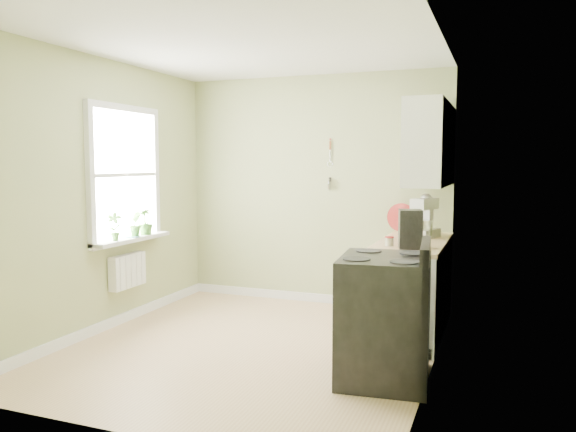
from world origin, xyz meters
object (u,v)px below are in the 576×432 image
(stove, at_px, (385,317))
(coffee_maker, at_px, (410,230))
(kettle, at_px, (407,223))
(stand_mixer, at_px, (424,219))

(stove, xyz_separation_m, coffee_maker, (0.05, 0.82, 0.59))
(stove, distance_m, coffee_maker, 1.01)
(kettle, xyz_separation_m, coffee_maker, (0.21, -1.23, 0.07))
(stove, distance_m, stand_mixer, 1.74)
(stove, relative_size, coffee_maker, 3.13)
(stand_mixer, height_order, coffee_maker, stand_mixer)
(stove, relative_size, kettle, 5.61)
(kettle, relative_size, coffee_maker, 0.56)
(stove, distance_m, kettle, 2.12)
(stove, relative_size, stand_mixer, 2.44)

